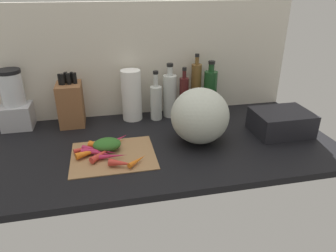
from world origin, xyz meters
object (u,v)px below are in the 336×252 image
at_px(carrot_9, 98,153).
at_px(knife_block, 71,104).
at_px(bottle_1, 170,95).
at_px(dish_rack, 281,122).
at_px(carrot_5, 91,152).
at_px(carrot_7, 116,140).
at_px(carrot_2, 104,153).
at_px(winter_squash, 200,116).
at_px(carrot_6, 122,163).
at_px(bottle_2, 184,96).
at_px(bottle_3, 196,88).
at_px(bottle_0, 156,101).
at_px(carrot_3, 111,156).
at_px(bottle_4, 210,92).
at_px(carrot_10, 100,151).
at_px(blender_appliance, 15,103).
at_px(carrot_8, 101,146).
at_px(carrot_4, 97,151).
at_px(carrot_0, 112,144).
at_px(carrot_1, 137,161).
at_px(carrot_11, 87,148).
at_px(cutting_board, 113,155).

height_order(carrot_9, knife_block, knife_block).
relative_size(bottle_1, dish_rack, 1.09).
distance_m(carrot_5, carrot_7, 0.14).
bearing_deg(carrot_2, winter_squash, 7.52).
xyz_separation_m(carrot_6, bottle_2, (0.38, 0.47, 0.09)).
bearing_deg(bottle_3, carrot_7, -147.27).
bearing_deg(bottle_0, knife_block, 176.84).
distance_m(carrot_3, dish_rack, 0.85).
height_order(bottle_3, bottle_4, bottle_3).
relative_size(knife_block, bottle_3, 0.82).
distance_m(carrot_10, blender_appliance, 0.57).
distance_m(winter_squash, bottle_3, 0.36).
height_order(bottle_2, bottle_3, bottle_3).
bearing_deg(carrot_9, carrot_8, 74.57).
relative_size(carrot_4, carrot_8, 1.17).
xyz_separation_m(carrot_3, dish_rack, (0.84, 0.09, 0.04)).
xyz_separation_m(carrot_2, knife_block, (-0.15, 0.39, 0.09)).
distance_m(carrot_0, bottle_2, 0.51).
bearing_deg(carrot_1, carrot_3, 151.19).
bearing_deg(carrot_6, carrot_0, 99.63).
relative_size(carrot_2, bottle_2, 0.55).
bearing_deg(carrot_11, carrot_1, -37.47).
distance_m(blender_appliance, bottle_4, 1.03).
bearing_deg(dish_rack, bottle_4, 130.63).
height_order(carrot_11, bottle_3, bottle_3).
xyz_separation_m(carrot_5, carrot_11, (-0.02, 0.05, -0.00)).
distance_m(carrot_3, carrot_5, 0.10).
height_order(carrot_4, bottle_4, bottle_4).
bearing_deg(carrot_6, carrot_7, 93.23).
distance_m(carrot_6, carrot_7, 0.21).
bearing_deg(carrot_5, bottle_4, 28.58).
distance_m(carrot_9, bottle_1, 0.56).
xyz_separation_m(carrot_11, knife_block, (-0.08, 0.32, 0.10)).
height_order(carrot_1, carrot_5, carrot_5).
bearing_deg(carrot_3, carrot_5, 149.65).
xyz_separation_m(carrot_7, dish_rack, (0.81, -0.04, 0.04)).
bearing_deg(carrot_0, bottle_2, 34.91).
relative_size(carrot_9, bottle_4, 0.42).
height_order(carrot_1, bottle_0, bottle_0).
bearing_deg(carrot_10, carrot_3, -51.56).
relative_size(carrot_4, winter_squash, 0.49).
bearing_deg(carrot_6, carrot_10, 123.41).
relative_size(carrot_6, winter_squash, 0.39).
bearing_deg(bottle_2, bottle_1, 166.10).
distance_m(blender_appliance, bottle_3, 0.95).
relative_size(carrot_0, carrot_1, 1.19).
xyz_separation_m(carrot_9, carrot_10, (0.01, 0.02, -0.00)).
bearing_deg(dish_rack, cutting_board, -175.88).
xyz_separation_m(carrot_0, carrot_9, (-0.06, -0.07, 0.00)).
xyz_separation_m(bottle_0, bottle_4, (0.31, 0.01, 0.03)).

